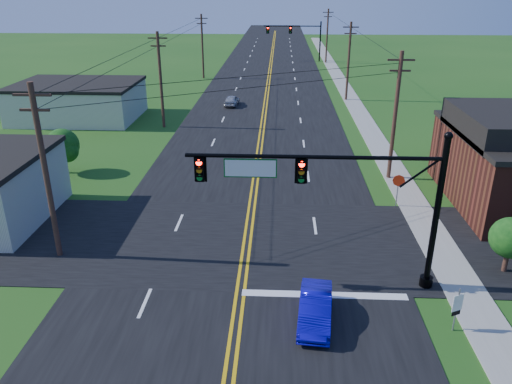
# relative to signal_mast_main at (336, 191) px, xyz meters

# --- Properties ---
(road_main) EXTENTS (16.00, 220.00, 0.04)m
(road_main) POSITION_rel_signal_mast_main_xyz_m (-4.34, 42.00, -4.73)
(road_main) COLOR black
(road_main) RESTS_ON ground
(road_cross) EXTENTS (70.00, 10.00, 0.04)m
(road_cross) POSITION_rel_signal_mast_main_xyz_m (-4.34, 4.00, -4.73)
(road_cross) COLOR black
(road_cross) RESTS_ON ground
(sidewalk) EXTENTS (2.00, 160.00, 0.08)m
(sidewalk) POSITION_rel_signal_mast_main_xyz_m (6.16, 32.00, -4.71)
(sidewalk) COLOR gray
(sidewalk) RESTS_ON ground
(signal_mast_main) EXTENTS (11.30, 0.60, 7.48)m
(signal_mast_main) POSITION_rel_signal_mast_main_xyz_m (0.00, 0.00, 0.00)
(signal_mast_main) COLOR black
(signal_mast_main) RESTS_ON ground
(signal_mast_far) EXTENTS (10.98, 0.60, 7.48)m
(signal_mast_far) POSITION_rel_signal_mast_main_xyz_m (0.10, 72.00, -0.20)
(signal_mast_far) COLOR black
(signal_mast_far) RESTS_ON ground
(cream_bldg_far) EXTENTS (12.20, 9.20, 3.70)m
(cream_bldg_far) POSITION_rel_signal_mast_main_xyz_m (-23.34, 30.00, -2.89)
(cream_bldg_far) COLOR beige
(cream_bldg_far) RESTS_ON ground
(utility_pole_left_a) EXTENTS (1.80, 0.28, 9.00)m
(utility_pole_left_a) POSITION_rel_signal_mast_main_xyz_m (-13.84, 2.00, -0.03)
(utility_pole_left_a) COLOR #3E241C
(utility_pole_left_a) RESTS_ON ground
(utility_pole_left_b) EXTENTS (1.80, 0.28, 9.00)m
(utility_pole_left_b) POSITION_rel_signal_mast_main_xyz_m (-13.84, 27.00, -0.03)
(utility_pole_left_b) COLOR #3E241C
(utility_pole_left_b) RESTS_ON ground
(utility_pole_left_c) EXTENTS (1.80, 0.28, 9.00)m
(utility_pole_left_c) POSITION_rel_signal_mast_main_xyz_m (-13.84, 54.00, -0.03)
(utility_pole_left_c) COLOR #3E241C
(utility_pole_left_c) RESTS_ON ground
(utility_pole_right_a) EXTENTS (1.80, 0.28, 9.00)m
(utility_pole_right_a) POSITION_rel_signal_mast_main_xyz_m (5.46, 14.00, -0.03)
(utility_pole_right_a) COLOR #3E241C
(utility_pole_right_a) RESTS_ON ground
(utility_pole_right_b) EXTENTS (1.80, 0.28, 9.00)m
(utility_pole_right_b) POSITION_rel_signal_mast_main_xyz_m (5.46, 40.00, -0.03)
(utility_pole_right_b) COLOR #3E241C
(utility_pole_right_b) RESTS_ON ground
(utility_pole_right_c) EXTENTS (1.80, 0.28, 9.00)m
(utility_pole_right_c) POSITION_rel_signal_mast_main_xyz_m (5.46, 70.00, -0.03)
(utility_pole_right_c) COLOR #3E241C
(utility_pole_right_c) RESTS_ON ground
(tree_right_back) EXTENTS (3.00, 3.00, 4.10)m
(tree_right_back) POSITION_rel_signal_mast_main_xyz_m (11.66, 18.00, -2.15)
(tree_right_back) COLOR #3E241C
(tree_right_back) RESTS_ON ground
(shrub_corner) EXTENTS (2.00, 2.00, 2.86)m
(shrub_corner) POSITION_rel_signal_mast_main_xyz_m (8.66, 1.50, -2.90)
(shrub_corner) COLOR #3E241C
(shrub_corner) RESTS_ON ground
(tree_left) EXTENTS (2.40, 2.40, 3.37)m
(tree_left) POSITION_rel_signal_mast_main_xyz_m (-18.34, 14.00, -2.59)
(tree_left) COLOR #3E241C
(tree_left) RESTS_ON ground
(blue_car) EXTENTS (1.67, 3.86, 1.24)m
(blue_car) POSITION_rel_signal_mast_main_xyz_m (-0.89, -2.89, -4.13)
(blue_car) COLOR #0E08B0
(blue_car) RESTS_ON ground
(distant_car) EXTENTS (1.68, 3.57, 1.18)m
(distant_car) POSITION_rel_signal_mast_main_xyz_m (-8.01, 36.35, -4.16)
(distant_car) COLOR #AAA9AE
(distant_car) RESTS_ON ground
(route_sign) EXTENTS (0.47, 0.23, 2.00)m
(route_sign) POSITION_rel_signal_mast_main_xyz_m (4.72, -3.22, -3.58)
(route_sign) COLOR slate
(route_sign) RESTS_ON ground
(stop_sign) EXTENTS (0.77, 0.17, 2.17)m
(stop_sign) POSITION_rel_signal_mast_main_xyz_m (4.96, 8.98, -3.19)
(stop_sign) COLOR slate
(stop_sign) RESTS_ON ground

